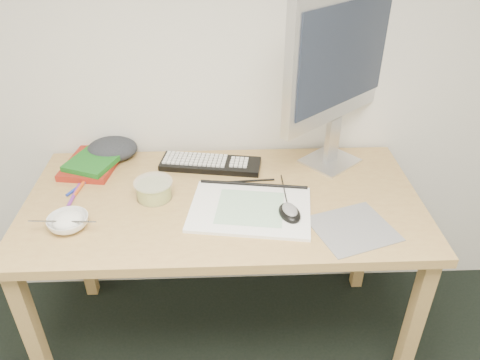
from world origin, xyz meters
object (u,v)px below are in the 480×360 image
object	(u,v)px
keyboard	(211,164)
rice_bowl	(68,223)
desk	(224,216)
monitor	(342,61)
sketchpad	(250,209)

from	to	relation	value
keyboard	rice_bowl	size ratio (longest dim) A/B	2.97
desk	monitor	distance (m)	0.70
sketchpad	rice_bowl	size ratio (longest dim) A/B	3.11
rice_bowl	desk	bearing A→B (deg)	16.39
keyboard	rice_bowl	world-z (taller)	rice_bowl
desk	rice_bowl	world-z (taller)	rice_bowl
monitor	rice_bowl	xyz separation A→B (m)	(-0.93, -0.39, -0.39)
monitor	rice_bowl	world-z (taller)	monitor
sketchpad	keyboard	bearing A→B (deg)	123.79
desk	sketchpad	distance (m)	0.15
keyboard	monitor	bearing A→B (deg)	11.52
sketchpad	rice_bowl	distance (m)	0.60
monitor	rice_bowl	bearing A→B (deg)	162.00
monitor	rice_bowl	size ratio (longest dim) A/B	5.05
sketchpad	monitor	distance (m)	0.62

